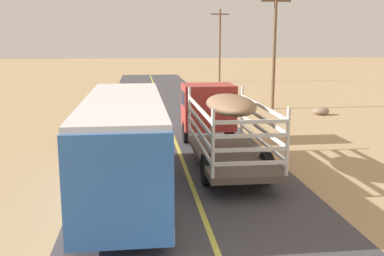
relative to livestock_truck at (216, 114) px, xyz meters
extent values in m
cube|color=#B2332D|center=(0.00, 2.16, 0.03)|extent=(2.50, 2.20, 2.20)
cube|color=#192333|center=(0.00, 2.16, 0.48)|extent=(2.53, 1.54, 0.70)
cube|color=brown|center=(0.00, -3.24, -1.07)|extent=(2.50, 6.40, 0.24)
cylinder|color=silver|center=(-1.19, -0.10, 0.15)|extent=(0.12, 0.12, 2.20)
cylinder|color=silver|center=(1.19, -0.10, 0.15)|extent=(0.12, 0.12, 2.20)
cylinder|color=silver|center=(-1.19, -6.38, 0.15)|extent=(0.12, 0.12, 2.20)
cylinder|color=silver|center=(1.19, -6.38, 0.15)|extent=(0.12, 0.12, 2.20)
cube|color=silver|center=(-1.21, -3.24, -0.51)|extent=(0.08, 6.30, 0.12)
cube|color=silver|center=(1.21, -3.24, -0.51)|extent=(0.08, 6.30, 0.12)
cube|color=silver|center=(0.00, -6.40, -0.51)|extent=(2.40, 0.08, 0.12)
cube|color=silver|center=(-1.21, -3.24, -0.07)|extent=(0.08, 6.30, 0.12)
cube|color=silver|center=(1.21, -3.24, -0.07)|extent=(0.08, 6.30, 0.12)
cube|color=silver|center=(0.00, -6.40, -0.07)|extent=(2.40, 0.08, 0.12)
cube|color=silver|center=(-1.21, -3.24, 0.37)|extent=(0.08, 6.30, 0.12)
cube|color=silver|center=(1.21, -3.24, 0.37)|extent=(0.08, 6.30, 0.12)
cube|color=silver|center=(0.00, -6.40, 0.37)|extent=(2.40, 0.08, 0.12)
cube|color=silver|center=(-1.21, -3.24, 0.81)|extent=(0.08, 6.30, 0.12)
cube|color=silver|center=(1.21, -3.24, 0.81)|extent=(0.08, 6.30, 0.12)
cube|color=silver|center=(0.00, -6.40, 0.81)|extent=(2.40, 0.08, 0.12)
ellipsoid|color=#8C6B4C|center=(0.00, -3.24, 0.90)|extent=(1.75, 3.84, 0.70)
cylinder|color=black|center=(-1.09, 2.16, -1.22)|extent=(0.32, 1.10, 1.10)
cylinder|color=black|center=(1.09, 2.16, -1.22)|extent=(0.32, 1.10, 1.10)
cylinder|color=black|center=(-1.09, -4.52, -1.22)|extent=(0.32, 1.10, 1.10)
cylinder|color=black|center=(1.09, -4.52, -1.22)|extent=(0.32, 1.10, 1.10)
cube|color=#3872C6|center=(-3.93, -5.04, -0.07)|extent=(2.50, 10.00, 2.70)
cube|color=white|center=(-3.93, -5.04, 1.36)|extent=(2.45, 9.80, 0.16)
cube|color=#192333|center=(-3.93, -5.04, 0.40)|extent=(2.54, 9.20, 0.80)
cube|color=silver|center=(-3.93, -5.04, -1.22)|extent=(2.53, 9.80, 0.36)
cylinder|color=black|center=(-5.03, -1.79, -1.27)|extent=(0.30, 1.00, 1.00)
cylinder|color=black|center=(-2.83, -1.79, -1.27)|extent=(0.30, 1.00, 1.00)
cylinder|color=black|center=(-5.03, -8.29, -1.27)|extent=(0.30, 1.00, 1.00)
cylinder|color=black|center=(-2.83, -8.29, -1.27)|extent=(0.30, 1.00, 1.00)
cylinder|color=brown|center=(6.54, 12.76, 2.42)|extent=(0.24, 0.24, 8.42)
cube|color=brown|center=(6.54, 12.76, 6.03)|extent=(2.20, 0.14, 0.14)
cylinder|color=brown|center=(6.54, 34.95, 2.55)|extent=(0.24, 0.24, 8.68)
cube|color=brown|center=(6.54, 34.95, 6.29)|extent=(2.20, 0.14, 0.14)
ellipsoid|color=#84705B|center=(9.03, 9.58, -1.52)|extent=(1.13, 0.93, 0.54)
camera|label=1|loc=(-3.44, -19.69, 3.29)|focal=42.13mm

